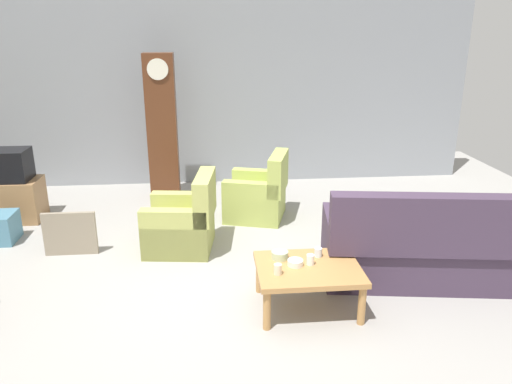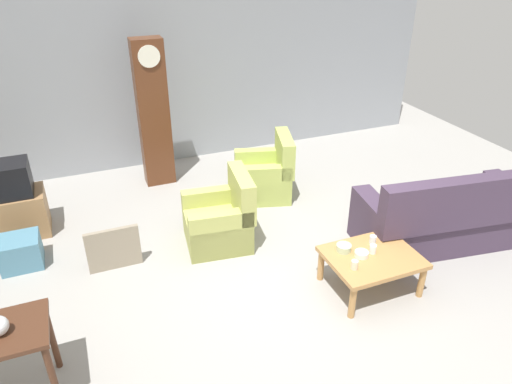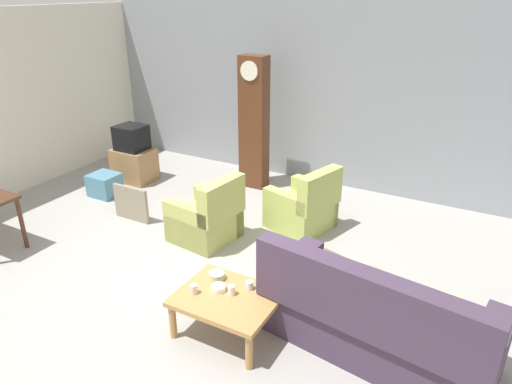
{
  "view_description": "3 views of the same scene",
  "coord_description": "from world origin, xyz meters",
  "px_view_note": "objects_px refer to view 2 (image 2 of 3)",
  "views": [
    {
      "loc": [
        -0.14,
        -4.61,
        2.52
      ],
      "look_at": [
        0.35,
        0.52,
        0.79
      ],
      "focal_mm": 34.51,
      "sensor_mm": 36.0,
      "label": 1
    },
    {
      "loc": [
        -1.94,
        -3.92,
        3.41
      ],
      "look_at": [
        -0.1,
        0.65,
        0.74
      ],
      "focal_mm": 33.37,
      "sensor_mm": 36.0,
      "label": 2
    },
    {
      "loc": [
        2.75,
        -3.68,
        3.14
      ],
      "look_at": [
        0.34,
        0.72,
        0.93
      ],
      "focal_mm": 32.67,
      "sensor_mm": 36.0,
      "label": 3
    }
  ],
  "objects_px": {
    "tv_stand_cabinet": "(19,214)",
    "cup_cream_tall": "(355,265)",
    "cup_blue_rimmed": "(373,239)",
    "armchair_olive_near": "(221,221)",
    "coffee_table_wood": "(372,260)",
    "framed_picture_leaning": "(114,249)",
    "couch_floral": "(445,218)",
    "bowl_shallow_green": "(344,248)",
    "armchair_olive_far": "(266,176)",
    "cup_white_porcelain": "(373,249)",
    "grandfather_clock": "(153,114)",
    "storage_box_blue": "(21,252)",
    "bowl_white_stacked": "(362,254)",
    "tv_crt": "(9,179)"
  },
  "relations": [
    {
      "from": "storage_box_blue",
      "to": "cup_white_porcelain",
      "type": "distance_m",
      "value": 3.99
    },
    {
      "from": "tv_stand_cabinet",
      "to": "framed_picture_leaning",
      "type": "height_order",
      "value": "tv_stand_cabinet"
    },
    {
      "from": "couch_floral",
      "to": "armchair_olive_near",
      "type": "relative_size",
      "value": 2.39
    },
    {
      "from": "tv_stand_cabinet",
      "to": "cup_blue_rimmed",
      "type": "relative_size",
      "value": 7.83
    },
    {
      "from": "cup_white_porcelain",
      "to": "cup_cream_tall",
      "type": "height_order",
      "value": "cup_white_porcelain"
    },
    {
      "from": "coffee_table_wood",
      "to": "bowl_shallow_green",
      "type": "distance_m",
      "value": 0.32
    },
    {
      "from": "armchair_olive_far",
      "to": "tv_stand_cabinet",
      "type": "distance_m",
      "value": 3.32
    },
    {
      "from": "framed_picture_leaning",
      "to": "bowl_white_stacked",
      "type": "bearing_deg",
      "value": -29.46
    },
    {
      "from": "grandfather_clock",
      "to": "cup_cream_tall",
      "type": "height_order",
      "value": "grandfather_clock"
    },
    {
      "from": "tv_stand_cabinet",
      "to": "framed_picture_leaning",
      "type": "bearing_deg",
      "value": -49.59
    },
    {
      "from": "grandfather_clock",
      "to": "tv_stand_cabinet",
      "type": "height_order",
      "value": "grandfather_clock"
    },
    {
      "from": "couch_floral",
      "to": "bowl_white_stacked",
      "type": "distance_m",
      "value": 1.49
    },
    {
      "from": "armchair_olive_near",
      "to": "storage_box_blue",
      "type": "relative_size",
      "value": 2.05
    },
    {
      "from": "framed_picture_leaning",
      "to": "bowl_shallow_green",
      "type": "height_order",
      "value": "framed_picture_leaning"
    },
    {
      "from": "tv_stand_cabinet",
      "to": "bowl_shallow_green",
      "type": "bearing_deg",
      "value": -36.05
    },
    {
      "from": "armchair_olive_near",
      "to": "storage_box_blue",
      "type": "height_order",
      "value": "armchair_olive_near"
    },
    {
      "from": "storage_box_blue",
      "to": "bowl_white_stacked",
      "type": "xyz_separation_m",
      "value": [
        3.4,
        -1.82,
        0.27
      ]
    },
    {
      "from": "tv_crt",
      "to": "bowl_shallow_green",
      "type": "xyz_separation_m",
      "value": [
        3.3,
        -2.4,
        -0.32
      ]
    },
    {
      "from": "armchair_olive_far",
      "to": "storage_box_blue",
      "type": "bearing_deg",
      "value": -171.14
    },
    {
      "from": "bowl_shallow_green",
      "to": "coffee_table_wood",
      "type": "bearing_deg",
      "value": -37.77
    },
    {
      "from": "armchair_olive_near",
      "to": "tv_stand_cabinet",
      "type": "relative_size",
      "value": 1.35
    },
    {
      "from": "tv_stand_cabinet",
      "to": "tv_crt",
      "type": "relative_size",
      "value": 1.42
    },
    {
      "from": "armchair_olive_far",
      "to": "cup_blue_rimmed",
      "type": "height_order",
      "value": "armchair_olive_far"
    },
    {
      "from": "coffee_table_wood",
      "to": "cup_blue_rimmed",
      "type": "height_order",
      "value": "cup_blue_rimmed"
    },
    {
      "from": "armchair_olive_near",
      "to": "cup_cream_tall",
      "type": "distance_m",
      "value": 1.82
    },
    {
      "from": "armchair_olive_far",
      "to": "armchair_olive_near",
      "type": "bearing_deg",
      "value": -136.97
    },
    {
      "from": "cup_blue_rimmed",
      "to": "cup_cream_tall",
      "type": "height_order",
      "value": "cup_cream_tall"
    },
    {
      "from": "storage_box_blue",
      "to": "bowl_white_stacked",
      "type": "relative_size",
      "value": 3.08
    },
    {
      "from": "coffee_table_wood",
      "to": "framed_picture_leaning",
      "type": "distance_m",
      "value": 2.88
    },
    {
      "from": "storage_box_blue",
      "to": "cup_white_porcelain",
      "type": "xyz_separation_m",
      "value": [
        3.55,
        -1.81,
        0.29
      ]
    },
    {
      "from": "tv_crt",
      "to": "framed_picture_leaning",
      "type": "distance_m",
      "value": 1.66
    },
    {
      "from": "coffee_table_wood",
      "to": "cup_white_porcelain",
      "type": "relative_size",
      "value": 9.82
    },
    {
      "from": "couch_floral",
      "to": "storage_box_blue",
      "type": "relative_size",
      "value": 4.9
    },
    {
      "from": "couch_floral",
      "to": "bowl_shallow_green",
      "type": "bearing_deg",
      "value": -172.42
    },
    {
      "from": "tv_stand_cabinet",
      "to": "cup_cream_tall",
      "type": "height_order",
      "value": "tv_stand_cabinet"
    },
    {
      "from": "armchair_olive_near",
      "to": "tv_crt",
      "type": "distance_m",
      "value": 2.63
    },
    {
      "from": "framed_picture_leaning",
      "to": "cup_cream_tall",
      "type": "relative_size",
      "value": 6.21
    },
    {
      "from": "couch_floral",
      "to": "armchair_olive_far",
      "type": "xyz_separation_m",
      "value": [
        -1.55,
        1.97,
        -0.05
      ]
    },
    {
      "from": "cup_blue_rimmed",
      "to": "bowl_shallow_green",
      "type": "xyz_separation_m",
      "value": [
        -0.37,
        -0.01,
        -0.01
      ]
    },
    {
      "from": "cup_blue_rimmed",
      "to": "bowl_shallow_green",
      "type": "distance_m",
      "value": 0.37
    },
    {
      "from": "couch_floral",
      "to": "grandfather_clock",
      "type": "bearing_deg",
      "value": 134.2
    },
    {
      "from": "tv_stand_cabinet",
      "to": "cup_cream_tall",
      "type": "relative_size",
      "value": 7.04
    },
    {
      "from": "coffee_table_wood",
      "to": "bowl_shallow_green",
      "type": "height_order",
      "value": "bowl_shallow_green"
    },
    {
      "from": "couch_floral",
      "to": "armchair_olive_far",
      "type": "distance_m",
      "value": 2.51
    },
    {
      "from": "grandfather_clock",
      "to": "storage_box_blue",
      "type": "distance_m",
      "value": 2.64
    },
    {
      "from": "storage_box_blue",
      "to": "armchair_olive_near",
      "type": "bearing_deg",
      "value": -10.18
    },
    {
      "from": "cup_blue_rimmed",
      "to": "armchair_olive_near",
      "type": "bearing_deg",
      "value": 137.53
    },
    {
      "from": "framed_picture_leaning",
      "to": "storage_box_blue",
      "type": "xyz_separation_m",
      "value": [
        -1.0,
        0.46,
        -0.08
      ]
    },
    {
      "from": "framed_picture_leaning",
      "to": "cup_cream_tall",
      "type": "bearing_deg",
      "value": -34.28
    },
    {
      "from": "cup_white_porcelain",
      "to": "grandfather_clock",
      "type": "bearing_deg",
      "value": 115.65
    }
  ]
}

